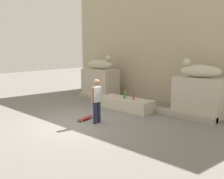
% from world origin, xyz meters
% --- Properties ---
extents(ground_plane, '(40.00, 40.00, 0.00)m').
position_xyz_m(ground_plane, '(0.00, 0.00, 0.00)').
color(ground_plane, slate).
extents(facade_wall, '(11.83, 0.60, 6.24)m').
position_xyz_m(facade_wall, '(0.00, 5.72, 3.12)').
color(facade_wall, tan).
rests_on(facade_wall, ground_plane).
extents(pedestal_left, '(1.93, 1.16, 1.61)m').
position_xyz_m(pedestal_left, '(-2.89, 4.11, 0.81)').
color(pedestal_left, '#B7AD99').
rests_on(pedestal_left, ground_plane).
extents(pedestal_right, '(1.93, 1.16, 1.61)m').
position_xyz_m(pedestal_right, '(2.89, 4.11, 0.81)').
color(pedestal_right, '#B7AD99').
rests_on(pedestal_right, ground_plane).
extents(statue_reclining_left, '(1.68, 0.85, 0.78)m').
position_xyz_m(statue_reclining_left, '(-2.86, 4.12, 1.89)').
color(statue_reclining_left, '#BCB99F').
rests_on(statue_reclining_left, pedestal_left).
extents(statue_reclining_right, '(1.69, 0.93, 0.78)m').
position_xyz_m(statue_reclining_right, '(2.86, 4.10, 1.89)').
color(statue_reclining_right, '#BCB99F').
rests_on(statue_reclining_right, pedestal_right).
extents(ledge_block, '(2.61, 0.88, 0.53)m').
position_xyz_m(ledge_block, '(0.00, 2.93, 0.27)').
color(ledge_block, '#B7AD99').
rests_on(ledge_block, ground_plane).
extents(skater, '(0.23, 0.54, 1.67)m').
position_xyz_m(skater, '(0.53, 0.57, 0.92)').
color(skater, '#1E233F').
rests_on(skater, ground_plane).
extents(skateboard, '(0.34, 0.82, 0.08)m').
position_xyz_m(skateboard, '(-0.10, 0.56, 0.06)').
color(skateboard, maroon).
rests_on(skateboard, ground_plane).
extents(bottle_green, '(0.08, 0.08, 0.32)m').
position_xyz_m(bottle_green, '(0.01, 2.79, 0.67)').
color(bottle_green, '#1E722D').
rests_on(bottle_green, ledge_block).
extents(bottle_orange, '(0.08, 0.08, 0.31)m').
position_xyz_m(bottle_orange, '(-0.25, 3.14, 0.66)').
color(bottle_orange, orange).
rests_on(bottle_orange, ledge_block).
extents(bottle_red, '(0.06, 0.06, 0.31)m').
position_xyz_m(bottle_red, '(0.48, 2.86, 0.66)').
color(bottle_red, red).
rests_on(bottle_red, ledge_block).
extents(stair_step, '(7.72, 0.50, 0.21)m').
position_xyz_m(stair_step, '(0.00, 3.51, 0.10)').
color(stair_step, gray).
rests_on(stair_step, ground_plane).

